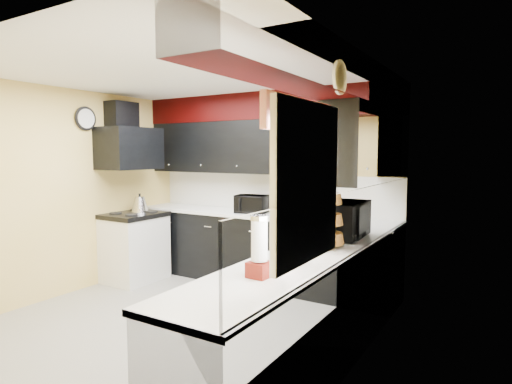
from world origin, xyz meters
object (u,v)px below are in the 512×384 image
(microwave, at_px, (341,219))
(utensil_crock, at_px, (302,210))
(knife_block, at_px, (329,211))
(toaster_oven, at_px, (251,204))
(kettle, at_px, (140,204))

(microwave, distance_m, utensil_crock, 1.35)
(utensil_crock, relative_size, knife_block, 0.71)
(microwave, height_order, utensil_crock, microwave)
(utensil_crock, bearing_deg, knife_block, -4.16)
(toaster_oven, bearing_deg, kettle, -170.41)
(utensil_crock, distance_m, kettle, 2.23)
(kettle, bearing_deg, microwave, -6.61)
(utensil_crock, height_order, kettle, kettle)
(utensil_crock, height_order, knife_block, knife_block)
(knife_block, bearing_deg, utensil_crock, 171.29)
(knife_block, height_order, kettle, knife_block)
(knife_block, relative_size, kettle, 0.85)
(toaster_oven, height_order, microwave, microwave)
(utensil_crock, relative_size, kettle, 0.61)
(utensil_crock, distance_m, knife_block, 0.37)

